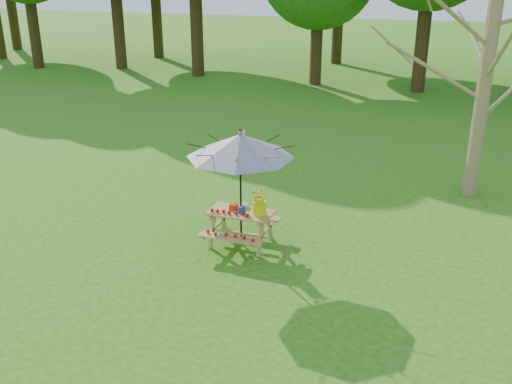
% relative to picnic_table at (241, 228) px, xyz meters
% --- Properties ---
extents(picnic_table, '(1.20, 1.32, 0.67)m').
position_rel_picnic_table_xyz_m(picnic_table, '(0.00, 0.00, 0.00)').
color(picnic_table, '#A98D4C').
rests_on(picnic_table, ground).
extents(patio_umbrella, '(2.45, 2.45, 2.25)m').
position_rel_picnic_table_xyz_m(patio_umbrella, '(0.00, 0.00, 1.62)').
color(patio_umbrella, black).
rests_on(patio_umbrella, ground).
extents(produce_bins, '(0.36, 0.40, 0.13)m').
position_rel_picnic_table_xyz_m(produce_bins, '(-0.04, 0.04, 0.40)').
color(produce_bins, red).
rests_on(produce_bins, picnic_table).
extents(tomatoes_row, '(0.77, 0.13, 0.07)m').
position_rel_picnic_table_xyz_m(tomatoes_row, '(-0.15, -0.18, 0.38)').
color(tomatoes_row, red).
rests_on(tomatoes_row, picnic_table).
extents(flower_bucket, '(0.34, 0.30, 0.55)m').
position_rel_picnic_table_xyz_m(flower_bucket, '(0.38, -0.01, 0.64)').
color(flower_bucket, yellow).
rests_on(flower_bucket, picnic_table).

